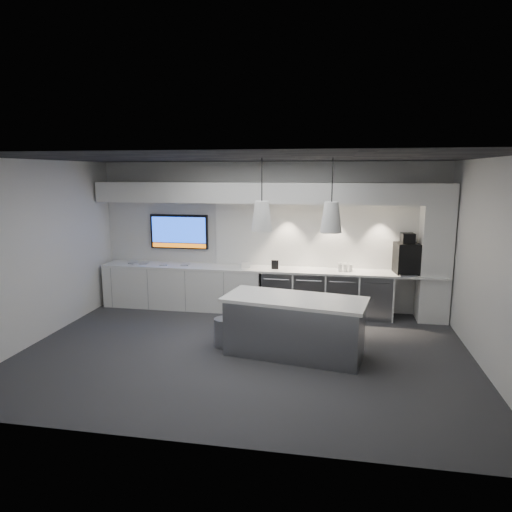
% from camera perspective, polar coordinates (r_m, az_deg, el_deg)
% --- Properties ---
extents(floor, '(7.00, 7.00, 0.00)m').
position_cam_1_polar(floor, '(7.35, -1.46, -11.93)').
color(floor, '#323235').
rests_on(floor, ground).
extents(ceiling, '(7.00, 7.00, 0.00)m').
position_cam_1_polar(ceiling, '(6.79, -1.58, 12.16)').
color(ceiling, black).
rests_on(ceiling, wall_back).
extents(wall_back, '(7.00, 0.00, 7.00)m').
position_cam_1_polar(wall_back, '(9.34, 1.59, 2.48)').
color(wall_back, silver).
rests_on(wall_back, floor).
extents(wall_front, '(7.00, 0.00, 7.00)m').
position_cam_1_polar(wall_front, '(4.56, -7.91, -6.17)').
color(wall_front, silver).
rests_on(wall_front, floor).
extents(wall_left, '(0.00, 7.00, 7.00)m').
position_cam_1_polar(wall_left, '(8.35, -25.75, 0.47)').
color(wall_left, silver).
rests_on(wall_left, floor).
extents(wall_right, '(0.00, 7.00, 7.00)m').
position_cam_1_polar(wall_right, '(7.10, 27.36, -1.26)').
color(wall_right, silver).
rests_on(wall_right, floor).
extents(back_counter, '(6.80, 0.65, 0.04)m').
position_cam_1_polar(back_counter, '(9.14, 1.26, -1.66)').
color(back_counter, white).
rests_on(back_counter, left_base_cabinets).
extents(left_base_cabinets, '(3.30, 0.63, 0.86)m').
position_cam_1_polar(left_base_cabinets, '(9.66, -9.08, -3.86)').
color(left_base_cabinets, white).
rests_on(left_base_cabinets, floor).
extents(fridge_unit_a, '(0.60, 0.61, 0.85)m').
position_cam_1_polar(fridge_unit_a, '(9.21, 2.79, -4.48)').
color(fridge_unit_a, gray).
rests_on(fridge_unit_a, floor).
extents(fridge_unit_b, '(0.60, 0.61, 0.85)m').
position_cam_1_polar(fridge_unit_b, '(9.15, 6.72, -4.64)').
color(fridge_unit_b, gray).
rests_on(fridge_unit_b, floor).
extents(fridge_unit_c, '(0.60, 0.61, 0.85)m').
position_cam_1_polar(fridge_unit_c, '(9.14, 10.68, -4.77)').
color(fridge_unit_c, gray).
rests_on(fridge_unit_c, floor).
extents(fridge_unit_d, '(0.60, 0.61, 0.85)m').
position_cam_1_polar(fridge_unit_d, '(9.17, 14.63, -4.88)').
color(fridge_unit_d, gray).
rests_on(fridge_unit_d, floor).
extents(backsplash, '(4.60, 0.03, 1.30)m').
position_cam_1_polar(backsplash, '(9.22, 8.97, 2.55)').
color(backsplash, white).
rests_on(backsplash, wall_back).
extents(soffit, '(6.90, 0.60, 0.40)m').
position_cam_1_polar(soffit, '(8.97, 1.33, 7.92)').
color(soffit, white).
rests_on(soffit, wall_back).
extents(column, '(0.55, 0.55, 2.60)m').
position_cam_1_polar(column, '(9.16, 21.49, 0.32)').
color(column, white).
rests_on(column, floor).
extents(wall_tv, '(1.25, 0.07, 0.72)m').
position_cam_1_polar(wall_tv, '(9.75, -9.58, 3.02)').
color(wall_tv, black).
rests_on(wall_tv, wall_back).
extents(island, '(2.28, 1.28, 0.91)m').
position_cam_1_polar(island, '(7.12, 4.81, -8.74)').
color(island, gray).
rests_on(island, floor).
extents(bin, '(0.40, 0.40, 0.46)m').
position_cam_1_polar(bin, '(7.53, -3.98, -9.49)').
color(bin, gray).
rests_on(bin, floor).
extents(coffee_machine, '(0.48, 0.64, 0.77)m').
position_cam_1_polar(coffee_machine, '(9.09, 18.31, -0.10)').
color(coffee_machine, black).
rests_on(coffee_machine, back_counter).
extents(sign_black, '(0.14, 0.02, 0.18)m').
position_cam_1_polar(sign_black, '(9.03, 2.38, -1.09)').
color(sign_black, black).
rests_on(sign_black, back_counter).
extents(sign_white, '(0.18, 0.08, 0.14)m').
position_cam_1_polar(sign_white, '(9.10, -1.31, -1.12)').
color(sign_white, white).
rests_on(sign_white, back_counter).
extents(cup_cluster, '(0.28, 0.18, 0.15)m').
position_cam_1_polar(cup_cluster, '(9.01, 11.11, -1.40)').
color(cup_cluster, silver).
rests_on(cup_cluster, back_counter).
extents(tray_a, '(0.20, 0.20, 0.02)m').
position_cam_1_polar(tray_a, '(9.91, -15.10, -0.87)').
color(tray_a, '#9D9D9D').
rests_on(tray_a, back_counter).
extents(tray_b, '(0.18, 0.18, 0.02)m').
position_cam_1_polar(tray_b, '(9.84, -13.83, -0.89)').
color(tray_b, '#9D9D9D').
rests_on(tray_b, back_counter).
extents(tray_c, '(0.20, 0.20, 0.02)m').
position_cam_1_polar(tray_c, '(9.62, -11.46, -1.05)').
color(tray_c, '#9D9D9D').
rests_on(tray_c, back_counter).
extents(tray_d, '(0.18, 0.18, 0.02)m').
position_cam_1_polar(tray_d, '(9.51, -8.85, -1.10)').
color(tray_d, '#9D9D9D').
rests_on(tray_d, back_counter).
extents(pendant_left, '(0.31, 0.31, 1.15)m').
position_cam_1_polar(pendant_left, '(6.82, 0.73, 5.03)').
color(pendant_left, white).
rests_on(pendant_left, ceiling).
extents(pendant_right, '(0.31, 0.31, 1.15)m').
position_cam_1_polar(pendant_right, '(6.73, 9.39, 4.82)').
color(pendant_right, white).
rests_on(pendant_right, ceiling).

